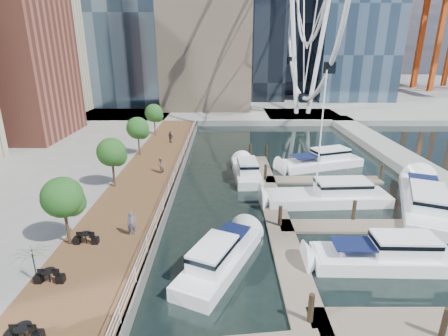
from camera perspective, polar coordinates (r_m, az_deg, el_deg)
ground at (r=20.74m, az=3.80°, el=-20.31°), size 520.00×520.00×0.00m
boardwalk at (r=34.36m, az=-12.98°, el=-3.08°), size 6.00×60.00×1.00m
seawall at (r=33.81m, az=-8.01°, el=-3.13°), size 0.25×60.00×1.00m
land_far at (r=118.69m, az=0.65°, el=12.88°), size 200.00×114.00×1.00m
breakwater at (r=43.69m, az=29.17°, el=-0.29°), size 4.00×60.00×1.00m
pier at (r=70.84m, az=12.61°, el=8.27°), size 14.00×12.00×1.00m
railing at (r=33.46m, az=-8.26°, el=-1.50°), size 0.10×60.00×1.05m
floating_docks at (r=30.34m, az=17.89°, el=-6.60°), size 16.00×34.00×2.60m
street_trees at (r=32.88m, az=-17.92°, el=2.46°), size 2.60×42.60×4.60m
cafe_tables at (r=20.43m, az=-28.08°, el=-18.70°), size 2.50×13.70×0.74m
yacht_foreground at (r=25.22m, az=24.51°, el=-14.29°), size 9.88×2.88×2.15m
pedestrian_near at (r=24.76m, az=-14.85°, el=-8.78°), size 0.71×0.57×1.70m
pedestrian_mid at (r=36.21m, az=-10.38°, el=0.46°), size 0.86×0.96×1.62m
pedestrian_far at (r=47.73m, az=-8.72°, el=5.04°), size 0.98×0.85×1.59m
moored_yachts at (r=32.27m, az=17.18°, el=-5.92°), size 25.04×33.80×11.50m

